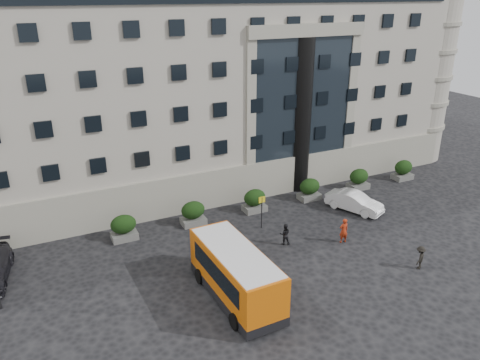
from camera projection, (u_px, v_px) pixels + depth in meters
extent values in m
plane|color=black|center=(221.00, 281.00, 28.27)|extent=(120.00, 120.00, 0.00)
cube|color=#A7A093|center=(184.00, 72.00, 45.67)|extent=(44.00, 24.00, 18.00)
cylinder|color=black|center=(300.00, 117.00, 39.31)|extent=(1.80, 1.80, 13.00)
cube|color=#50504E|center=(125.00, 236.00, 33.04)|extent=(1.80, 1.20, 0.50)
ellipsoid|color=black|center=(123.00, 224.00, 32.70)|extent=(1.80, 1.26, 1.34)
cube|color=#50504E|center=(193.00, 221.00, 35.16)|extent=(1.80, 1.20, 0.50)
ellipsoid|color=black|center=(193.00, 210.00, 34.82)|extent=(1.80, 1.26, 1.34)
cube|color=#50504E|center=(255.00, 208.00, 37.29)|extent=(1.80, 1.20, 0.50)
ellipsoid|color=black|center=(255.00, 198.00, 36.94)|extent=(1.80, 1.26, 1.34)
cube|color=#50504E|center=(309.00, 196.00, 39.41)|extent=(1.80, 1.20, 0.50)
ellipsoid|color=black|center=(310.00, 186.00, 39.06)|extent=(1.80, 1.26, 1.34)
cube|color=#50504E|center=(358.00, 186.00, 41.53)|extent=(1.80, 1.20, 0.50)
ellipsoid|color=black|center=(359.00, 176.00, 41.19)|extent=(1.80, 1.26, 1.34)
cube|color=#50504E|center=(402.00, 176.00, 43.65)|extent=(1.80, 1.20, 0.50)
ellipsoid|color=black|center=(403.00, 167.00, 43.31)|extent=(1.80, 1.26, 1.34)
cylinder|color=#262628|center=(262.00, 213.00, 34.21)|extent=(0.08, 0.08, 2.50)
cube|color=yellow|center=(262.00, 200.00, 33.82)|extent=(0.50, 0.06, 0.45)
cube|color=#CC5909|center=(236.00, 271.00, 26.12)|extent=(2.69, 7.36, 2.47)
cube|color=black|center=(236.00, 291.00, 26.62)|extent=(2.73, 7.40, 0.55)
cube|color=black|center=(236.00, 267.00, 26.03)|extent=(2.71, 5.76, 1.09)
cube|color=silver|center=(236.00, 253.00, 25.68)|extent=(2.55, 6.99, 0.18)
cylinder|color=black|center=(235.00, 321.00, 24.16)|extent=(0.30, 0.91, 0.90)
cylinder|color=black|center=(276.00, 307.00, 25.24)|extent=(0.30, 0.91, 0.90)
cylinder|color=black|center=(199.00, 276.00, 28.00)|extent=(0.30, 0.91, 0.90)
cylinder|color=black|center=(237.00, 266.00, 29.08)|extent=(0.30, 0.91, 0.90)
cylinder|color=black|center=(2.00, 206.00, 37.15)|extent=(0.41, 0.93, 0.90)
imported|color=silver|center=(354.00, 202.00, 37.19)|extent=(3.31, 4.83, 1.51)
imported|color=#A52A10|center=(344.00, 231.00, 32.38)|extent=(0.69, 0.49, 1.81)
imported|color=black|center=(285.00, 234.00, 32.19)|extent=(0.92, 0.84, 1.54)
imported|color=black|center=(420.00, 258.00, 29.34)|extent=(1.16, 1.00, 1.56)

